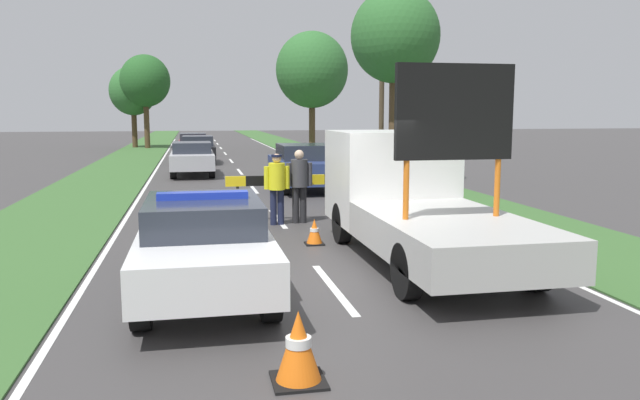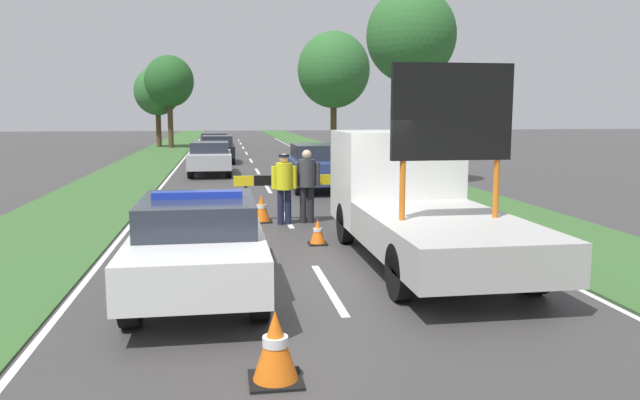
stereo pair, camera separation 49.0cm
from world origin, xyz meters
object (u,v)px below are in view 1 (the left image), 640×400
Objects in this scene: work_truck at (410,196)px; traffic_cone_lane_edge at (254,209)px; queued_car_hatch_blue at (304,166)px; roadside_tree_mid_left at (395,37)px; traffic_cone_behind_barrier at (349,207)px; roadside_tree_mid_right at (312,70)px; queued_car_sedan_black at (198,149)px; queued_car_wagon_maroon at (193,143)px; traffic_cone_near_truck at (336,201)px; police_officer at (277,183)px; queued_car_sedan_silver at (192,158)px; traffic_cone_centre_front at (298,347)px; roadside_tree_near_right at (145,81)px; roadside_tree_near_left at (133,91)px; pedestrian_civilian at (299,180)px; utility_pole at (382,65)px; police_car at (204,241)px; road_barrier at (285,183)px; traffic_cone_near_police at (314,232)px.

traffic_cone_lane_edge is at bearing -59.32° from work_truck.
roadside_tree_mid_left is at bearing -166.15° from queued_car_hatch_blue.
roadside_tree_mid_right reaches higher than traffic_cone_behind_barrier.
queued_car_sedan_black is 0.88× the size of queued_car_wagon_maroon.
traffic_cone_near_truck is 23.17m from queued_car_wagon_maroon.
police_officer is 12.30m from queued_car_sedan_silver.
traffic_cone_centre_front is 37.65m from roadside_tree_mid_right.
roadside_tree_near_left is at bearing 130.97° from roadside_tree_near_right.
pedestrian_civilian is 0.40× the size of queued_car_sedan_silver.
queued_car_sedan_black is at bearing 101.14° from traffic_cone_behind_barrier.
roadside_tree_near_left is 13.59m from roadside_tree_mid_right.
traffic_cone_lane_edge is at bearing 93.58° from queued_car_sedan_black.
traffic_cone_centre_front is 0.11× the size of roadside_tree_near_right.
pedestrian_civilian reaches higher than queued_car_sedan_black.
utility_pole reaches higher than police_officer.
police_car is 6.93m from traffic_cone_behind_barrier.
work_truck is 16.14m from queued_car_sedan_silver.
roadside_tree_mid_right reaches higher than roadside_tree_mid_left.
road_barrier is 5.61× the size of traffic_cone_near_police.
traffic_cone_centre_front is (-1.37, -6.25, 0.11)m from traffic_cone_near_police.
roadside_tree_near_left is at bearing -73.79° from queued_car_hatch_blue.
queued_car_wagon_maroon is (-3.76, 24.15, 0.44)m from traffic_cone_behind_barrier.
queued_car_wagon_maroon is at bearing 112.47° from roadside_tree_mid_left.
roadside_tree_mid_left is (6.21, 16.03, 4.89)m from traffic_cone_centre_front.
roadside_tree_near_left reaches higher than road_barrier.
traffic_cone_lane_edge is 0.08× the size of roadside_tree_mid_right.
traffic_cone_centre_front is at bearing -83.08° from roadside_tree_near_left.
roadside_tree_near_right reaches higher than traffic_cone_behind_barrier.
roadside_tree_near_right reaches higher than roadside_tree_near_left.
roadside_tree_near_right is at bearing 107.39° from road_barrier.
roadside_tree_near_right reaches higher than queued_car_sedan_black.
queued_car_wagon_maroon is (-2.31, 27.06, 0.46)m from traffic_cone_near_police.
traffic_cone_lane_edge is 0.14× the size of queued_car_hatch_blue.
roadside_tree_mid_left is 0.87× the size of roadside_tree_mid_right.
work_truck reaches higher than queued_car_sedan_silver.
roadside_tree_mid_left is (7.15, -17.28, 4.54)m from queued_car_wagon_maroon.
roadside_tree_mid_left reaches higher than traffic_cone_near_truck.
queued_car_sedan_black is at bearing -92.60° from queued_car_sedan_silver.
traffic_cone_behind_barrier is 12.19m from queued_car_sedan_silver.
traffic_cone_near_truck is 16.98m from queued_car_sedan_black.
police_car is at bearing -111.40° from pedestrian_civilian.
traffic_cone_near_police is 0.06× the size of utility_pole.
roadside_tree_mid_left reaches higher than pedestrian_civilian.
queued_car_hatch_blue is (-0.07, 6.02, 0.52)m from traffic_cone_behind_barrier.
police_officer is 12.03m from utility_pole.
police_car is 0.72× the size of roadside_tree_near_right.
roadside_tree_mid_right is 18.02m from utility_pole.
road_barrier is 0.62× the size of queued_car_hatch_blue.
road_barrier is 11.83m from queued_car_sedan_silver.
work_truck is 12.15m from roadside_tree_mid_left.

